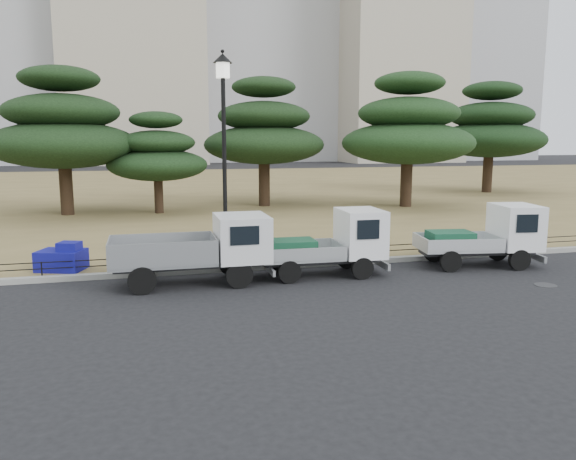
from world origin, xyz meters
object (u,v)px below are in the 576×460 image
object	(u,v)px
truck_kei_rear	(487,236)
street_lamp	(224,124)
tarp_pile	(62,259)
truck_large	(201,247)
truck_kei_front	(331,243)

from	to	relation	value
truck_kei_rear	street_lamp	xyz separation A→B (m)	(-8.05, 1.54, 3.44)
truck_kei_rear	tarp_pile	world-z (taller)	truck_kei_rear
truck_large	tarp_pile	distance (m)	4.39
truck_large	tarp_pile	xyz separation A→B (m)	(-3.87, 2.00, -0.55)
truck_large	truck_kei_rear	distance (m)	8.96
truck_kei_front	tarp_pile	xyz separation A→B (m)	(-7.69, 1.94, -0.47)
truck_kei_front	truck_kei_rear	world-z (taller)	truck_kei_rear
truck_kei_front	tarp_pile	bearing A→B (deg)	167.56
truck_large	truck_kei_rear	xyz separation A→B (m)	(8.96, -0.01, -0.08)
truck_kei_rear	street_lamp	bearing A→B (deg)	177.95
truck_kei_front	truck_large	bearing A→B (deg)	-177.42
street_lamp	tarp_pile	xyz separation A→B (m)	(-4.78, 0.46, -3.91)
truck_kei_front	street_lamp	bearing A→B (deg)	154.81
truck_large	street_lamp	world-z (taller)	street_lamp
street_lamp	tarp_pile	world-z (taller)	street_lamp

